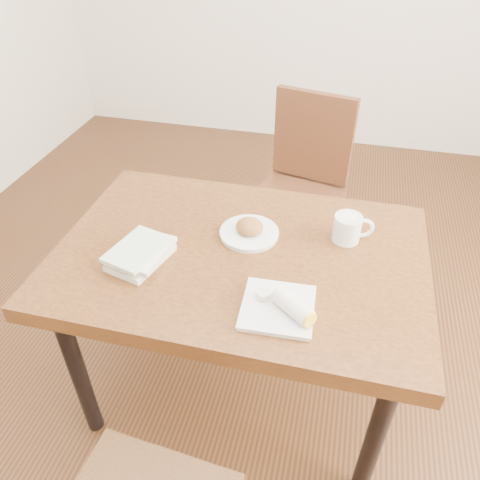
% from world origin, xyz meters
% --- Properties ---
extents(ground, '(4.00, 5.00, 0.01)m').
position_xyz_m(ground, '(0.00, 0.00, -0.01)').
color(ground, '#472814').
rests_on(ground, ground).
extents(table, '(1.24, 0.84, 0.75)m').
position_xyz_m(table, '(0.00, 0.00, 0.67)').
color(table, brown).
rests_on(table, ground).
extents(chair_far, '(0.51, 0.51, 0.95)m').
position_xyz_m(chair_far, '(0.11, 0.87, 0.55)').
color(chair_far, '#4D2716').
rests_on(chair_far, ground).
extents(plate_scone, '(0.21, 0.21, 0.07)m').
position_xyz_m(plate_scone, '(0.01, 0.10, 0.77)').
color(plate_scone, white).
rests_on(plate_scone, table).
extents(coffee_mug, '(0.14, 0.10, 0.10)m').
position_xyz_m(coffee_mug, '(0.34, 0.16, 0.80)').
color(coffee_mug, white).
rests_on(coffee_mug, table).
extents(plate_burrito, '(0.22, 0.22, 0.07)m').
position_xyz_m(plate_burrito, '(0.18, -0.24, 0.77)').
color(plate_burrito, white).
rests_on(plate_burrito, table).
extents(book_stack, '(0.19, 0.24, 0.06)m').
position_xyz_m(book_stack, '(-0.30, -0.12, 0.78)').
color(book_stack, white).
rests_on(book_stack, table).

